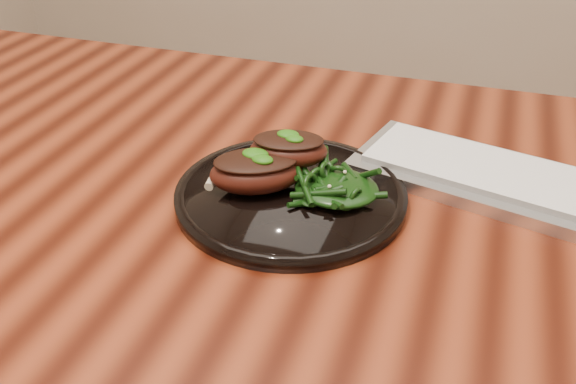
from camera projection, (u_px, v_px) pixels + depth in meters
The scene contains 7 objects.
desk at pixel (303, 249), 0.80m from camera, with size 1.60×0.80×0.75m.
plate at pixel (291, 195), 0.74m from camera, with size 0.27×0.27×0.02m.
lamb_chop_front at pixel (256, 171), 0.73m from camera, with size 0.13×0.11×0.05m.
lamb_chop_back at pixel (288, 148), 0.74m from camera, with size 0.10×0.08×0.04m.
herb_smear at pixel (279, 161), 0.79m from camera, with size 0.07×0.05×0.00m, color #154F08.
greens_heap at pixel (337, 183), 0.72m from camera, with size 0.10×0.09×0.04m.
keyboard at pixel (553, 194), 0.74m from camera, with size 0.49×0.25×0.02m.
Camera 1 is at (0.18, -0.62, 1.15)m, focal length 40.00 mm.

